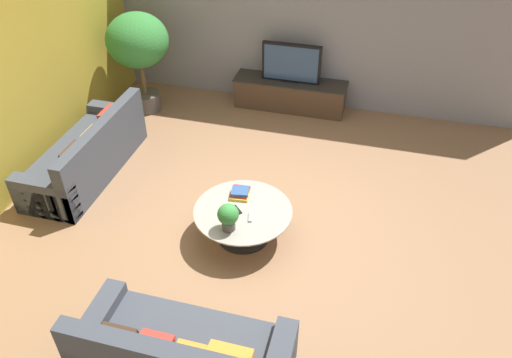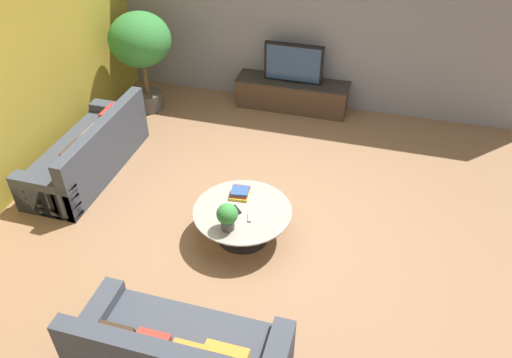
# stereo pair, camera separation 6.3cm
# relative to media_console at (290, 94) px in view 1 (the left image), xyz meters

# --- Properties ---
(ground_plane) EXTENTS (24.00, 24.00, 0.00)m
(ground_plane) POSITION_rel_media_console_xyz_m (0.19, -2.94, -0.26)
(ground_plane) COLOR #8C6647
(back_wall_stone) EXTENTS (7.40, 0.12, 3.00)m
(back_wall_stone) POSITION_rel_media_console_xyz_m (0.19, 0.32, 1.24)
(back_wall_stone) COLOR gray
(back_wall_stone) RESTS_ON ground
(side_wall_left) EXTENTS (0.12, 7.40, 3.00)m
(side_wall_left) POSITION_rel_media_console_xyz_m (-3.07, -2.74, 1.24)
(side_wall_left) COLOR gold
(side_wall_left) RESTS_ON ground
(media_console) EXTENTS (1.88, 0.50, 0.50)m
(media_console) POSITION_rel_media_console_xyz_m (0.00, 0.00, 0.00)
(media_console) COLOR #473323
(media_console) RESTS_ON ground
(television) EXTENTS (0.96, 0.13, 0.64)m
(television) POSITION_rel_media_console_xyz_m (0.00, -0.00, 0.56)
(television) COLOR black
(television) RESTS_ON media_console
(coffee_table) EXTENTS (1.16, 1.16, 0.41)m
(coffee_table) POSITION_rel_media_console_xyz_m (0.11, -3.23, 0.03)
(coffee_table) COLOR black
(coffee_table) RESTS_ON ground
(couch_by_wall) EXTENTS (0.84, 2.11, 0.84)m
(couch_by_wall) POSITION_rel_media_console_xyz_m (-2.34, -2.53, 0.03)
(couch_by_wall) COLOR #3D424C
(couch_by_wall) RESTS_ON ground
(couch_near_entry) EXTENTS (1.90, 0.84, 0.84)m
(couch_near_entry) POSITION_rel_media_console_xyz_m (0.11, -5.14, 0.03)
(couch_near_entry) COLOR #3D424C
(couch_near_entry) RESTS_ON ground
(potted_palm_tall) EXTENTS (0.98, 0.98, 1.65)m
(potted_palm_tall) POSITION_rel_media_console_xyz_m (-2.34, -0.67, 0.88)
(potted_palm_tall) COLOR #514C47
(potted_palm_tall) RESTS_ON ground
(potted_plant_tabletop) EXTENTS (0.24, 0.24, 0.33)m
(potted_plant_tabletop) POSITION_rel_media_console_xyz_m (0.05, -3.57, 0.34)
(potted_plant_tabletop) COLOR #514C47
(potted_plant_tabletop) RESTS_ON coffee_table
(book_stack) EXTENTS (0.24, 0.28, 0.09)m
(book_stack) POSITION_rel_media_console_xyz_m (0.01, -2.97, 0.19)
(book_stack) COLOR gold
(book_stack) RESTS_ON coffee_table
(remote_black) EXTENTS (0.14, 0.14, 0.02)m
(remote_black) POSITION_rel_media_console_xyz_m (0.05, -3.24, 0.16)
(remote_black) COLOR black
(remote_black) RESTS_ON coffee_table
(remote_silver) EXTENTS (0.08, 0.16, 0.02)m
(remote_silver) POSITION_rel_media_console_xyz_m (0.23, -3.33, 0.16)
(remote_silver) COLOR gray
(remote_silver) RESTS_ON coffee_table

